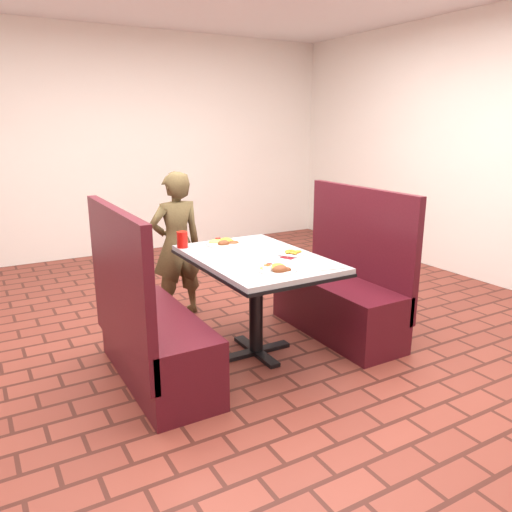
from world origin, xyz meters
The scene contains 15 objects.
room centered at (0.00, 0.00, 1.91)m, with size 7.00×7.04×2.82m.
dining_table centered at (0.00, 0.00, 0.65)m, with size 0.81×1.21×0.75m.
booth_bench_left centered at (-0.80, 0.00, 0.33)m, with size 0.47×1.20×1.17m.
booth_bench_right centered at (0.80, 0.00, 0.33)m, with size 0.47×1.20×1.17m.
diner_person centered at (-0.19, 1.05, 0.64)m, with size 0.46×0.30×1.27m, color brown.
near_dinner_plate centered at (-0.07, -0.39, 0.78)m, with size 0.25×0.25×0.08m.
far_dinner_plate centered at (-0.04, 0.42, 0.78)m, with size 0.29×0.29×0.07m.
plantain_plate centered at (0.25, -0.10, 0.76)m, with size 0.18×0.18×0.03m.
maroon_napkin centered at (0.18, -0.15, 0.75)m, with size 0.09×0.09×0.00m, color #5D0D12.
spoon_utensil centered at (0.17, -0.14, 0.76)m, with size 0.01×0.14×0.00m, color silver.
red_tumbler centered at (-0.36, 0.50, 0.81)m, with size 0.08×0.08×0.12m, color red.
paper_napkin centered at (0.26, -0.48, 0.76)m, with size 0.18×0.14×0.01m, color white.
knife_utensil centered at (-0.07, -0.33, 0.76)m, with size 0.01×0.16×0.00m, color silver.
fork_utensil centered at (-0.08, -0.37, 0.76)m, with size 0.01×0.13×0.00m, color silver.
lettuce_shreds centered at (0.04, 0.06, 0.75)m, with size 0.28×0.32×0.00m, color #A0CB51, non-canonical shape.
Camera 1 is at (-1.70, -2.95, 1.66)m, focal length 35.00 mm.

